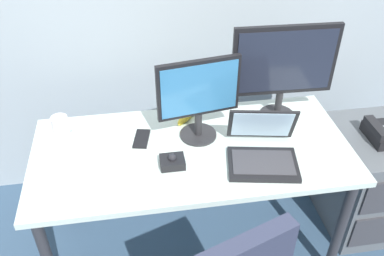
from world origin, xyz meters
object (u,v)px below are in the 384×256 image
object	(u,v)px
trackball_mouse	(172,161)
monitor_main	(284,66)
desk_phone	(384,133)
cell_phone	(142,139)
keyboard	(99,191)
coffee_mug	(61,126)
laptop	(262,149)
monitor_side	(199,95)
banana	(187,115)
file_cabinet	(367,179)

from	to	relation	value
trackball_mouse	monitor_main	bearing A→B (deg)	27.01
desk_phone	cell_phone	bearing A→B (deg)	176.18
keyboard	trackball_mouse	distance (m)	0.35
desk_phone	cell_phone	world-z (taller)	same
trackball_mouse	coffee_mug	bearing A→B (deg)	147.94
keyboard	laptop	bearing A→B (deg)	8.85
coffee_mug	trackball_mouse	bearing A→B (deg)	-32.06
monitor_side	keyboard	distance (m)	0.61
desk_phone	trackball_mouse	xyz separation A→B (m)	(-1.11, -0.13, 0.07)
keyboard	laptop	world-z (taller)	laptop
monitor_main	laptop	bearing A→B (deg)	-119.53
laptop	trackball_mouse	xyz separation A→B (m)	(-0.41, 0.01, -0.03)
monitor_side	banana	distance (m)	0.27
monitor_main	coffee_mug	size ratio (longest dim) A/B	5.22
laptop	file_cabinet	bearing A→B (deg)	12.49
monitor_side	cell_phone	world-z (taller)	monitor_side
monitor_main	cell_phone	xyz separation A→B (m)	(-0.71, -0.09, -0.29)
monitor_main	monitor_side	world-z (taller)	monitor_main
monitor_side	coffee_mug	bearing A→B (deg)	169.51
monitor_main	monitor_side	distance (m)	0.45
coffee_mug	banana	xyz separation A→B (m)	(0.63, 0.03, -0.03)
laptop	monitor_side	bearing A→B (deg)	141.10
keyboard	coffee_mug	world-z (taller)	coffee_mug
coffee_mug	desk_phone	bearing A→B (deg)	-6.74
file_cabinet	trackball_mouse	world-z (taller)	trackball_mouse
monitor_side	keyboard	size ratio (longest dim) A/B	1.00
trackball_mouse	keyboard	bearing A→B (deg)	-158.48
trackball_mouse	coffee_mug	distance (m)	0.60
desk_phone	banana	xyz separation A→B (m)	(-0.99, 0.22, 0.07)
monitor_side	file_cabinet	bearing A→B (deg)	-3.11
cell_phone	laptop	bearing A→B (deg)	-10.27
file_cabinet	cell_phone	distance (m)	1.31
file_cabinet	trackball_mouse	xyz separation A→B (m)	(-1.12, -0.14, 0.42)
trackball_mouse	banana	xyz separation A→B (m)	(0.12, 0.35, -0.00)
monitor_main	laptop	world-z (taller)	monitor_main
keyboard	coffee_mug	distance (m)	0.48
desk_phone	monitor_main	size ratio (longest dim) A/B	0.39
file_cabinet	monitor_main	distance (m)	0.88
desk_phone	cell_phone	distance (m)	1.24
file_cabinet	laptop	distance (m)	0.85
monitor_side	cell_phone	bearing A→B (deg)	177.18
desk_phone	coffee_mug	size ratio (longest dim) A/B	2.03
coffee_mug	monitor_side	bearing A→B (deg)	-10.49
coffee_mug	cell_phone	size ratio (longest dim) A/B	0.69
coffee_mug	file_cabinet	bearing A→B (deg)	-6.13
monitor_main	laptop	distance (m)	0.43
laptop	trackball_mouse	bearing A→B (deg)	178.22
file_cabinet	cell_phone	xyz separation A→B (m)	(-1.24, 0.07, 0.40)
monitor_main	coffee_mug	xyz separation A→B (m)	(-1.10, 0.02, -0.25)
laptop	trackball_mouse	distance (m)	0.41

